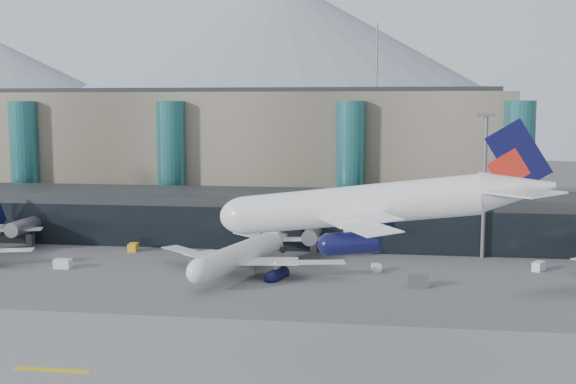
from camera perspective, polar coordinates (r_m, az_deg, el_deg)
The scene contains 15 objects.
ground at distance 86.83m, azimuth -1.39°, elevation -11.14°, with size 900.00×900.00×0.00m, color #515154.
runway_strip at distance 72.93m, azimuth -3.42°, elevation -14.68°, with size 400.00×40.00×0.04m, color slate.
runway_markings at distance 72.92m, azimuth -3.42°, elevation -14.66°, with size 128.00×1.00×0.02m.
concourse at distance 141.56m, azimuth 2.50°, elevation -2.09°, with size 170.00×27.00×10.00m.
terminal_main at distance 176.18m, azimuth -4.54°, elevation 3.05°, with size 130.00×30.00×31.00m.
teal_towers at distance 158.64m, azimuth -2.28°, elevation 2.15°, with size 116.40×19.40×46.00m.
mountain_ridge at distance 461.88m, azimuth 8.59°, elevation 9.01°, with size 910.00×400.00×110.00m.
lightmast_mid at distance 131.05m, azimuth 15.27°, elevation 1.14°, with size 3.00×1.20×25.60m.
hero_jet at distance 74.93m, azimuth 8.23°, elevation -0.07°, with size 35.87×36.17×11.70m.
jet_parked_mid at distance 118.26m, azimuth -3.10°, elevation -4.19°, with size 33.78×35.08×11.26m.
veh_a at distance 125.98m, azimuth -17.37°, elevation -5.43°, with size 2.77×1.56×1.56m, color silver.
veh_b at distance 137.58m, azimuth -12.15°, elevation -4.29°, with size 2.50×1.54×1.44m, color yellow.
veh_c at distance 109.76m, azimuth 10.24°, elevation -6.97°, with size 3.09×1.63×1.72m, color #46464B.
veh_d at distance 125.46m, azimuth 19.19°, elevation -5.57°, with size 2.59×1.39×1.48m, color silver.
veh_g at distance 119.02m, azimuth 7.01°, elevation -5.96°, with size 2.07×1.21×1.21m, color silver.
Camera 1 is at (13.87, -81.48, 26.60)m, focal length 45.00 mm.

